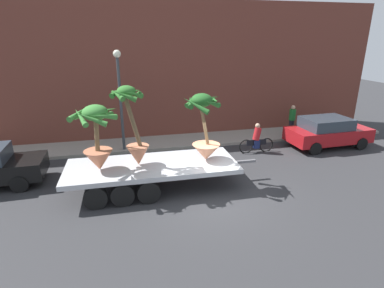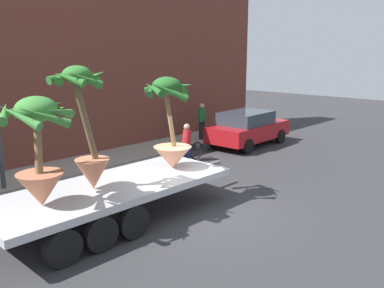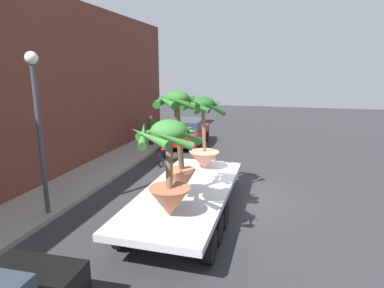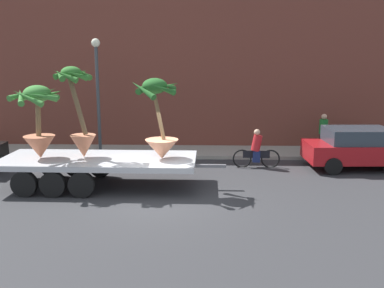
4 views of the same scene
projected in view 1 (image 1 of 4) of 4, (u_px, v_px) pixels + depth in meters
ground_plane at (213, 194)px, 11.32m from camera, size 60.00×60.00×0.00m
sidewalk at (181, 141)px, 16.90m from camera, size 24.00×2.20×0.15m
building_facade at (174, 71)px, 17.27m from camera, size 24.00×1.20×7.42m
flatbed_trailer at (146, 169)px, 11.55m from camera, size 7.40×2.55×0.98m
potted_palm_rear at (97, 138)px, 10.66m from camera, size 1.70×1.66×2.38m
potted_palm_middle at (204, 131)px, 11.55m from camera, size 1.60×1.64×2.61m
potted_palm_front at (134, 129)px, 11.00m from camera, size 1.29×1.20×2.97m
cyclist at (257, 140)px, 15.29m from camera, size 1.84×0.34×1.54m
parked_car at (327, 132)px, 16.04m from camera, size 4.34×2.12×1.58m
pedestrian_near_gate at (292, 119)px, 17.62m from camera, size 0.36×0.36×1.71m
street_lamp at (120, 88)px, 14.46m from camera, size 0.36×0.36×4.83m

